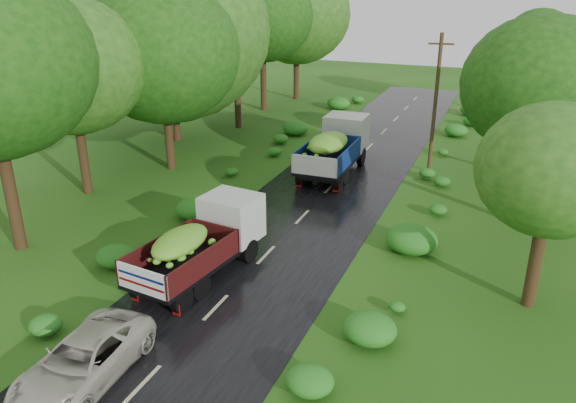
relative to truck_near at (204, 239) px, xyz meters
The scene contains 10 objects.
ground 6.20m from the truck_near, 76.10° to the right, with size 120.00×120.00×0.00m, color #19490F.
road 2.18m from the truck_near, 30.94° to the right, with size 6.50×80.00×0.02m, color black.
road_lines 2.00m from the truck_near, ahead, with size 0.12×69.60×0.00m.
truck_near is the anchor object (origin of this frame).
truck_far 12.66m from the truck_near, 85.79° to the left, with size 2.39×6.59×2.76m.
car 6.33m from the truck_near, 90.63° to the right, with size 2.04×4.43×1.23m, color beige.
utility_pole 15.98m from the truck_near, 68.84° to the left, with size 1.30×0.23×7.42m.
trees_left 18.46m from the truck_near, 120.93° to the left, with size 7.40×35.37×9.23m.
trees_right 17.93m from the truck_near, 53.50° to the left, with size 4.42×31.03×7.60m.
shrubs 8.32m from the truck_near, 79.87° to the left, with size 11.90×44.00×0.70m.
Camera 1 is at (8.12, -9.68, 10.14)m, focal length 35.00 mm.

